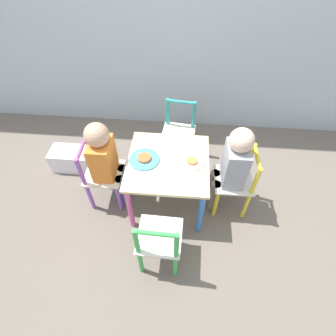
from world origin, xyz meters
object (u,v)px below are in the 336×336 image
chair_purple (102,175)px  chair_green (159,241)px  child_left (106,159)px  chair_teal (178,134)px  child_right (231,165)px  chair_yellow (236,182)px  plate_left (144,159)px  plate_right (192,162)px  storage_bin (72,159)px  kids_table (168,169)px

chair_purple → chair_green: size_ratio=1.00×
child_left → chair_green: bearing=-140.3°
chair_teal → child_right: 0.62m
chair_purple → chair_teal: bearing=-48.2°
chair_yellow → child_right: 0.18m
chair_purple → chair_yellow: 0.95m
child_left → plate_left: 0.26m
plate_left → child_right: bearing=0.8°
chair_teal → chair_green: same height
chair_green → plate_left: (-0.14, 0.48, 0.19)m
child_right → plate_left: 0.57m
chair_teal → plate_right: (0.11, -0.47, 0.19)m
storage_bin → child_right: bearing=-12.5°
chair_teal → chair_green: 0.95m
child_left → storage_bin: 0.62m
chair_green → child_right: size_ratio=0.73×
child_right → plate_left: bearing=-90.3°
kids_table → chair_teal: chair_teal is taller
plate_left → chair_teal: bearing=66.8°
chair_yellow → plate_left: size_ratio=2.71×
chair_teal → child_right: (0.37, -0.47, 0.17)m
kids_table → chair_green: chair_green is taller
chair_green → plate_left: 0.53m
kids_table → chair_teal: size_ratio=1.00×
plate_right → chair_green: bearing=-109.5°
child_right → plate_right: child_right is taller
chair_purple → storage_bin: bearing=50.5°
chair_teal → plate_right: 0.52m
child_left → plate_right: 0.57m
chair_green → child_left: child_left is taller
child_right → plate_right: bearing=-89.3°
child_right → kids_table: bearing=-90.0°
chair_purple → chair_yellow: same height
child_right → plate_left: child_right is taller
plate_right → chair_purple: bearing=-179.4°
child_left → child_right: size_ratio=0.99×
child_left → storage_bin: bearing=54.9°
kids_table → plate_left: (-0.16, 0.00, 0.08)m
child_right → plate_right: (-0.26, -0.01, 0.02)m
chair_green → plate_right: 0.54m
chair_purple → chair_teal: same height
chair_purple → plate_left: size_ratio=2.71×
chair_yellow → plate_left: bearing=-90.3°
kids_table → chair_yellow: (0.48, 0.01, -0.11)m
chair_yellow → storage_bin: size_ratio=1.65×
chair_yellow → storage_bin: bearing=-102.9°
chair_yellow → child_right: (-0.06, -0.00, 0.17)m
child_left → storage_bin: (-0.43, 0.29, -0.34)m
chair_yellow → child_right: bearing=-90.0°
chair_purple → child_left: 0.18m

